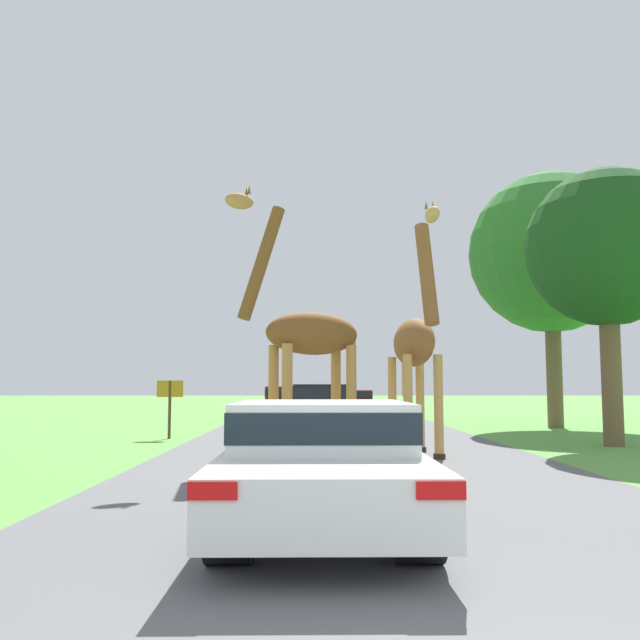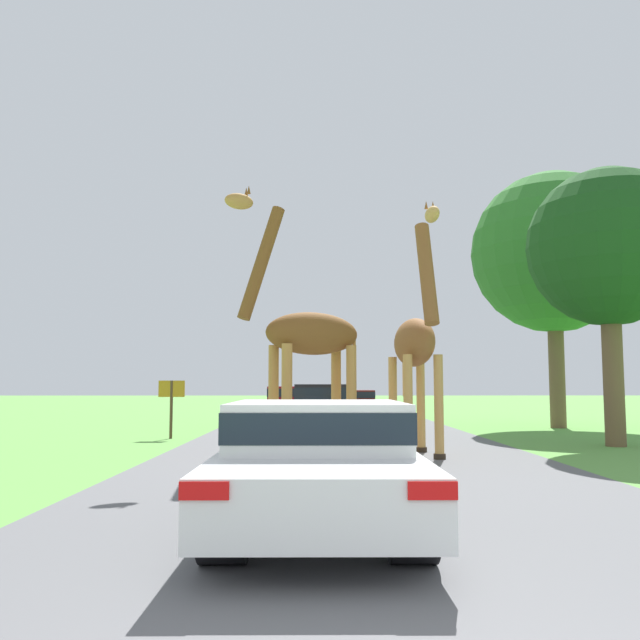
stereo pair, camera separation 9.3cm
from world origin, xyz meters
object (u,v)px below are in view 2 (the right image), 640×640
object	(u,v)px
car_far_ahead	(325,409)
tree_left_edge	(608,249)
car_lead_maroon	(318,459)
car_queue_right	(294,405)
giraffe_near_road	(307,341)
sign_post	(171,398)
giraffe_companion	(416,345)
car_queue_left	(354,403)
tree_centre_back	(553,253)

from	to	relation	value
car_far_ahead	tree_left_edge	distance (m)	8.33
car_lead_maroon	car_queue_right	distance (m)	16.63
giraffe_near_road	sign_post	distance (m)	6.55
giraffe_companion	sign_post	distance (m)	7.49
tree_left_edge	sign_post	size ratio (longest dim) A/B	4.31
car_queue_left	tree_centre_back	distance (m)	10.76
car_lead_maroon	car_queue_left	world-z (taller)	car_lead_maroon
car_queue_left	tree_left_edge	distance (m)	15.05
car_queue_left	tree_centre_back	world-z (taller)	tree_centre_back
tree_centre_back	sign_post	size ratio (longest dim) A/B	5.58
giraffe_companion	car_far_ahead	xyz separation A→B (m)	(-1.80, 4.97, -1.50)
tree_centre_back	sign_post	xyz separation A→B (m)	(-11.91, -4.27, -4.79)
tree_left_edge	tree_centre_back	xyz separation A→B (m)	(1.00, 6.56, 1.17)
car_queue_right	car_queue_left	world-z (taller)	car_queue_right
giraffe_companion	car_queue_left	distance (m)	15.70
car_queue_left	sign_post	world-z (taller)	sign_post
giraffe_companion	sign_post	bearing A→B (deg)	-42.87
sign_post	giraffe_near_road	bearing A→B (deg)	-54.88
giraffe_near_road	giraffe_companion	bearing A→B (deg)	-96.64
car_queue_right	car_queue_left	size ratio (longest dim) A/B	0.89
car_far_ahead	tree_centre_back	distance (m)	10.04
giraffe_companion	tree_centre_back	bearing A→B (deg)	-130.50
car_lead_maroon	tree_left_edge	xyz separation A→B (m)	(7.01, 8.91, 4.00)
giraffe_companion	tree_centre_back	world-z (taller)	tree_centre_back
car_queue_left	tree_centre_back	size ratio (longest dim) A/B	0.52
giraffe_companion	car_lead_maroon	size ratio (longest dim) A/B	1.07
car_far_ahead	tree_left_edge	bearing A→B (deg)	-22.53
giraffe_near_road	car_queue_right	bearing A→B (deg)	-24.05
sign_post	car_far_ahead	bearing A→B (deg)	7.30
tree_left_edge	tree_centre_back	bearing A→B (deg)	81.31
car_queue_right	tree_centre_back	world-z (taller)	tree_centre_back
giraffe_companion	tree_left_edge	size ratio (longest dim) A/B	0.74
giraffe_near_road	car_queue_left	distance (m)	16.62
giraffe_companion	tree_centre_back	xyz separation A→B (m)	(5.99, 8.71, 3.61)
giraffe_near_road	sign_post	size ratio (longest dim) A/B	3.34
car_lead_maroon	tree_left_edge	bearing A→B (deg)	51.82
car_lead_maroon	tree_left_edge	world-z (taller)	tree_left_edge
giraffe_near_road	giraffe_companion	xyz separation A→B (m)	(2.21, 0.83, -0.02)
giraffe_companion	car_far_ahead	distance (m)	5.49
giraffe_near_road	car_queue_right	world-z (taller)	giraffe_near_road
car_queue_right	car_far_ahead	world-z (taller)	car_far_ahead
car_queue_right	sign_post	bearing A→B (deg)	-119.85
car_lead_maroon	sign_post	xyz separation A→B (m)	(-3.90, 11.20, 0.38)
car_far_ahead	tree_centre_back	bearing A→B (deg)	25.68
giraffe_near_road	car_far_ahead	bearing A→B (deg)	-31.35
giraffe_near_road	car_lead_maroon	world-z (taller)	giraffe_near_road
car_queue_right	tree_centre_back	bearing A→B (deg)	-7.41
sign_post	tree_left_edge	bearing A→B (deg)	-11.84
tree_left_edge	giraffe_companion	bearing A→B (deg)	-156.64
car_lead_maroon	car_far_ahead	bearing A→B (deg)	88.90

